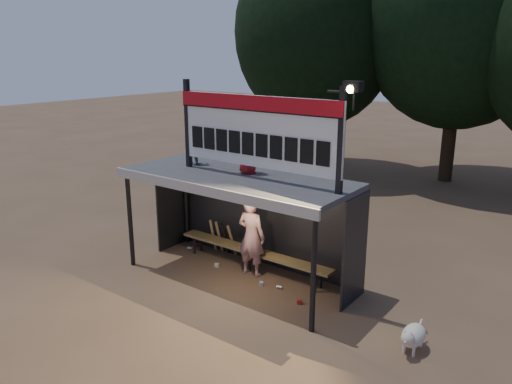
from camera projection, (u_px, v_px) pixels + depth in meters
ground at (238, 278)px, 10.93m from camera, size 80.00×80.00×0.00m
player at (251, 236)px, 10.86m from camera, size 0.68×0.47×1.80m
child_a at (194, 144)px, 11.21m from camera, size 0.46×0.36×0.92m
child_b at (248, 147)px, 10.33m from camera, size 0.65×0.61×1.11m
dugout_shelter at (244, 195)px, 10.61m from camera, size 5.10×2.08×2.32m
scoreboard_assembly at (258, 129)px, 9.70m from camera, size 4.10×0.27×1.99m
bench at (253, 252)px, 11.23m from camera, size 4.00×0.35×0.48m
tree_left at (317, 32)px, 19.45m from camera, size 6.46×6.46×9.27m
tree_mid at (462, 11)px, 17.55m from camera, size 7.22×7.22×10.36m
dog at (413, 336)px, 8.18m from camera, size 0.36×0.81×0.49m
bats at (222, 238)px, 12.09m from camera, size 0.68×0.35×0.84m
litter at (237, 270)px, 11.22m from camera, size 3.83×1.16×0.08m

